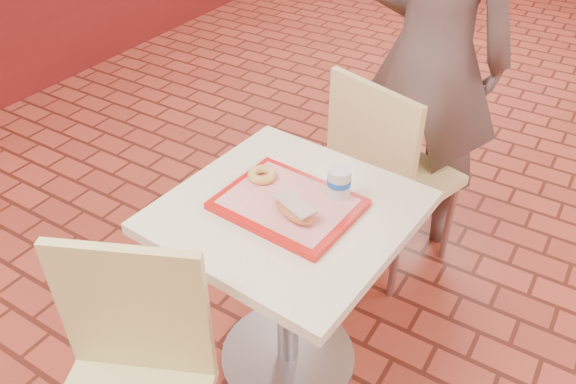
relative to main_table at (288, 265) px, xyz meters
The scene contains 7 objects.
main_table is the anchor object (origin of this frame).
chair_main_back 0.68m from the main_table, 85.40° to the left, with size 0.54×0.54×0.94m.
customer 1.10m from the main_table, 86.36° to the left, with size 0.65×0.43×1.79m, color brown.
serving_tray 0.26m from the main_table, 153.43° to the left, with size 0.41×0.32×0.03m.
ring_donut 0.32m from the main_table, 157.38° to the left, with size 0.09×0.09×0.03m, color gold.
long_john_donut 0.31m from the main_table, 43.26° to the right, with size 0.17×0.13×0.05m.
paper_cup 0.36m from the main_table, 43.46° to the left, with size 0.08×0.08×0.09m.
Camera 1 is at (-0.50, -1.85, 1.86)m, focal length 35.00 mm.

